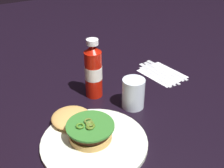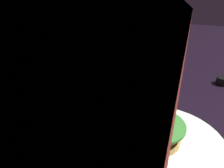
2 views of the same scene
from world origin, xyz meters
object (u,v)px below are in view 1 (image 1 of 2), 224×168
(dinner_plate, at_px, (94,142))
(steak_knife, at_px, (161,69))
(fork_utensil, at_px, (153,74))
(butter_knife, at_px, (164,68))
(ketchup_bottle, at_px, (93,71))
(water_glass, at_px, (133,93))
(spoon_utensil, at_px, (157,70))
(table_knife, at_px, (155,72))
(burger_sandwich, at_px, (83,126))
(napkin, at_px, (162,74))

(dinner_plate, bearing_deg, steak_knife, -59.57)
(steak_knife, height_order, fork_utensil, same)
(dinner_plate, distance_m, butter_knife, 0.51)
(ketchup_bottle, relative_size, water_glass, 2.08)
(ketchup_bottle, bearing_deg, butter_knife, -84.60)
(spoon_utensil, xyz_separation_m, fork_utensil, (-0.02, 0.04, 0.00))
(table_knife, distance_m, fork_utensil, 0.02)
(burger_sandwich, distance_m, steak_knife, 0.48)
(steak_knife, xyz_separation_m, table_knife, (-0.00, 0.03, 0.00))
(dinner_plate, xyz_separation_m, fork_utensil, (0.24, -0.38, -0.00))
(spoon_utensil, height_order, fork_utensil, same)
(ketchup_bottle, xyz_separation_m, spoon_utensil, (0.03, -0.30, -0.09))
(steak_knife, xyz_separation_m, spoon_utensil, (0.00, 0.02, 0.00))
(dinner_plate, distance_m, ketchup_bottle, 0.27)
(dinner_plate, distance_m, napkin, 0.47)
(dinner_plate, relative_size, burger_sandwich, 1.34)
(dinner_plate, bearing_deg, burger_sandwich, 10.81)
(ketchup_bottle, xyz_separation_m, table_knife, (0.02, -0.28, -0.09))
(dinner_plate, xyz_separation_m, table_knife, (0.25, -0.39, -0.00))
(dinner_plate, relative_size, napkin, 1.78)
(water_glass, height_order, napkin, water_glass)
(butter_knife, bearing_deg, steak_knife, 100.38)
(dinner_plate, bearing_deg, butter_knife, -60.31)
(dinner_plate, height_order, spoon_utensil, dinner_plate)
(steak_knife, bearing_deg, napkin, 153.92)
(table_knife, bearing_deg, water_glass, 126.31)
(table_knife, height_order, fork_utensil, same)
(burger_sandwich, height_order, spoon_utensil, burger_sandwich)
(butter_knife, bearing_deg, water_glass, 121.51)
(burger_sandwich, relative_size, napkin, 1.33)
(burger_sandwich, relative_size, butter_knife, 1.04)
(water_glass, bearing_deg, steak_knife, -57.06)
(water_glass, height_order, fork_utensil, water_glass)
(fork_utensil, bearing_deg, steak_knife, -73.82)
(burger_sandwich, height_order, napkin, burger_sandwich)
(dinner_plate, xyz_separation_m, butter_knife, (0.25, -0.45, -0.00))
(spoon_utensil, bearing_deg, fork_utensil, 115.13)
(ketchup_bottle, distance_m, spoon_utensil, 0.31)
(burger_sandwich, relative_size, steak_knife, 1.09)
(water_glass, height_order, table_knife, water_glass)
(steak_knife, bearing_deg, fork_utensil, 106.18)
(ketchup_bottle, relative_size, table_knife, 0.99)
(dinner_plate, xyz_separation_m, spoon_utensil, (0.25, -0.41, -0.00))
(steak_knife, xyz_separation_m, fork_utensil, (-0.01, 0.05, 0.00))
(butter_knife, xyz_separation_m, fork_utensil, (-0.02, 0.07, 0.00))
(water_glass, xyz_separation_m, butter_knife, (0.16, -0.25, -0.05))
(napkin, height_order, butter_knife, butter_knife)
(fork_utensil, bearing_deg, water_glass, 126.82)
(steak_knife, distance_m, spoon_utensil, 0.02)
(dinner_plate, relative_size, table_knife, 1.40)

